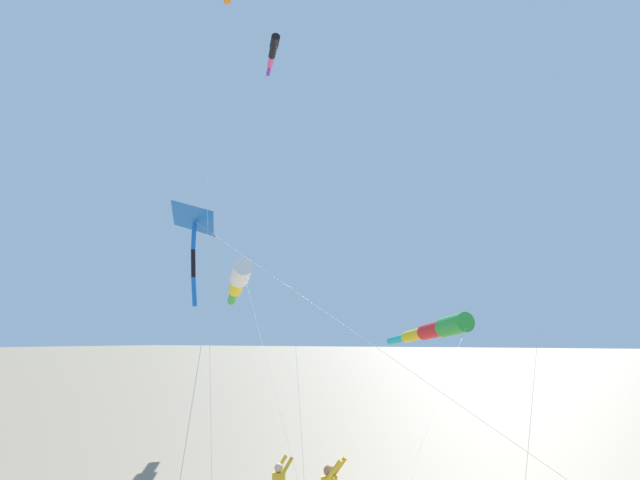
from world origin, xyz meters
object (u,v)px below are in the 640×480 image
kite_windsock_blue_topmost (273,51)px  kite_windsock_magenta_far_left (239,279)px  kite_windsock_teal_far_right (435,330)px  kite_delta_black_fish_shape (197,220)px

kite_windsock_blue_topmost → kite_windsock_magenta_far_left: (-3.21, -0.51, -12.34)m
kite_windsock_teal_far_right → kite_windsock_magenta_far_left: size_ratio=1.49×
kite_windsock_teal_far_right → kite_delta_black_fish_shape: size_ratio=1.10×
kite_windsock_teal_far_right → kite_delta_black_fish_shape: 9.21m
kite_delta_black_fish_shape → kite_windsock_magenta_far_left: bearing=29.2°
kite_windsock_magenta_far_left → kite_windsock_blue_topmost: bearing=8.9°
kite_delta_black_fish_shape → kite_windsock_magenta_far_left: kite_delta_black_fish_shape is taller
kite_windsock_blue_topmost → kite_windsock_magenta_far_left: bearing=-171.1°
kite_windsock_blue_topmost → kite_delta_black_fish_shape: size_ratio=1.35×
kite_windsock_teal_far_right → kite_windsock_magenta_far_left: (1.05, 9.52, 2.32)m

